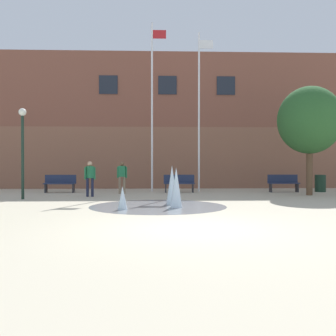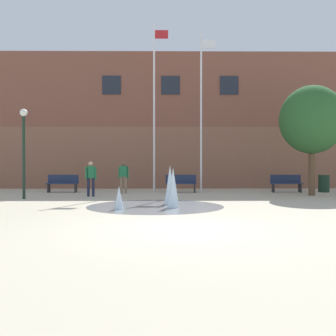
{
  "view_description": "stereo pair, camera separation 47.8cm",
  "coord_description": "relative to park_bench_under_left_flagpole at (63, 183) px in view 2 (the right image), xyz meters",
  "views": [
    {
      "loc": [
        -0.83,
        -8.95,
        1.49
      ],
      "look_at": [
        -0.2,
        8.07,
        1.3
      ],
      "focal_mm": 42.0,
      "sensor_mm": 36.0,
      "label": 1
    },
    {
      "loc": [
        -0.36,
        -8.96,
        1.49
      ],
      "look_at": [
        -0.2,
        8.07,
        1.3
      ],
      "focal_mm": 42.0,
      "sensor_mm": 36.0,
      "label": 2
    }
  ],
  "objects": [
    {
      "name": "splash_fountain",
      "position": [
        5.22,
        -6.67,
        0.02
      ],
      "size": [
        4.77,
        4.77,
        1.44
      ],
      "color": "gray",
      "rests_on": "ground"
    },
    {
      "name": "park_bench_far_right",
      "position": [
        11.62,
        -0.03,
        0.0
      ],
      "size": [
        1.6,
        0.44,
        0.91
      ],
      "color": "#28282D",
      "rests_on": "ground"
    },
    {
      "name": "adult_near_bench",
      "position": [
        3.25,
        -0.86,
        0.45
      ],
      "size": [
        0.5,
        0.24,
        1.59
      ],
      "rotation": [
        0.0,
        0.0,
        3.02
      ],
      "color": "#89755B",
      "rests_on": "ground"
    },
    {
      "name": "street_tree_near_building",
      "position": [
        12.16,
        -2.14,
        3.05
      ],
      "size": [
        2.98,
        2.98,
        5.13
      ],
      "color": "brown",
      "rests_on": "ground"
    },
    {
      "name": "ground_plane",
      "position": [
        5.64,
        -11.42,
        -0.48
      ],
      "size": [
        100.0,
        100.0,
        0.0
      ],
      "primitive_type": "plane",
      "color": "#BCB299"
    },
    {
      "name": "lamp_post_left_lane",
      "position": [
        -0.66,
        -3.74,
        2.01
      ],
      "size": [
        0.32,
        0.32,
        3.8
      ],
      "color": "#192D23",
      "rests_on": "ground"
    },
    {
      "name": "library_building",
      "position": [
        5.64,
        6.04,
        3.61
      ],
      "size": [
        36.0,
        6.05,
        8.18
      ],
      "color": "brown",
      "rests_on": "ground"
    },
    {
      "name": "trash_can",
      "position": [
        13.61,
        0.0,
        -0.03
      ],
      "size": [
        0.56,
        0.56,
        0.9
      ],
      "primitive_type": "cylinder",
      "color": "#193323",
      "rests_on": "ground"
    },
    {
      "name": "flagpole_right",
      "position": [
        7.27,
        0.58,
        4.02
      ],
      "size": [
        0.8,
        0.1,
        8.49
      ],
      "color": "silver",
      "rests_on": "ground"
    },
    {
      "name": "flagpole_left",
      "position": [
        4.76,
        0.58,
        4.27
      ],
      "size": [
        0.8,
        0.1,
        8.99
      ],
      "color": "silver",
      "rests_on": "ground"
    },
    {
      "name": "park_bench_center",
      "position": [
        6.14,
        -0.04,
        0.0
      ],
      "size": [
        1.6,
        0.44,
        0.91
      ],
      "color": "#28282D",
      "rests_on": "ground"
    },
    {
      "name": "park_bench_under_left_flagpole",
      "position": [
        0.0,
        0.0,
        0.0
      ],
      "size": [
        1.6,
        0.44,
        0.91
      ],
      "color": "#28282D",
      "rests_on": "ground"
    },
    {
      "name": "teen_by_trashcan",
      "position": [
        1.95,
        -2.59,
        0.45
      ],
      "size": [
        0.5,
        0.39,
        1.59
      ],
      "rotation": [
        0.0,
        0.0,
        2.28
      ],
      "color": "#1E233D",
      "rests_on": "ground"
    }
  ]
}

